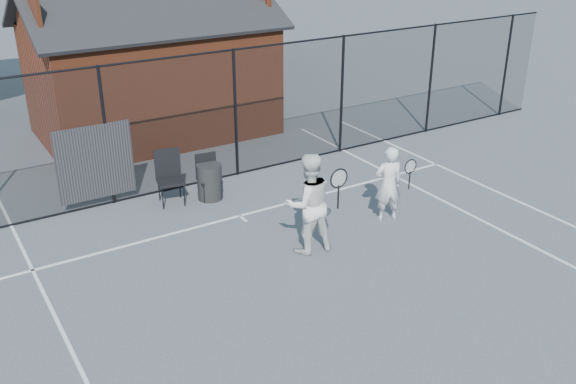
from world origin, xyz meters
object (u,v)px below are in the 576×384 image
clubhouse (152,76)px  chair_right (209,178)px  player_back (308,203)px  chair_left (170,179)px  waste_bin (210,182)px  player_front (389,184)px

clubhouse → chair_right: 5.05m
chair_right → player_back: bearing=-73.0°
player_back → chair_right: player_back is taller
player_back → chair_right: (-0.56, 3.05, -0.48)m
clubhouse → chair_right: size_ratio=6.74×
player_back → chair_right: 3.13m
chair_left → chair_right: 0.84m
clubhouse → waste_bin: (-0.64, -4.89, -1.21)m
player_front → chair_right: bearing=133.2°
chair_right → waste_bin: bearing=-88.0°
clubhouse → chair_left: bearing=-107.1°
clubhouse → player_front: size_ratio=4.15×
waste_bin → player_front: bearing=-46.7°
clubhouse → player_back: (-0.07, -7.92, -0.65)m
clubhouse → player_back: bearing=-90.5°
player_front → chair_right: (-2.64, 2.81, -0.30)m
clubhouse → chair_left: 5.01m
player_back → chair_right: size_ratio=1.98×
player_front → waste_bin: size_ratio=1.97×
player_back → chair_left: bearing=112.9°
player_back → waste_bin: (-0.56, 3.03, -0.56)m
clubhouse → chair_left: clubhouse is taller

